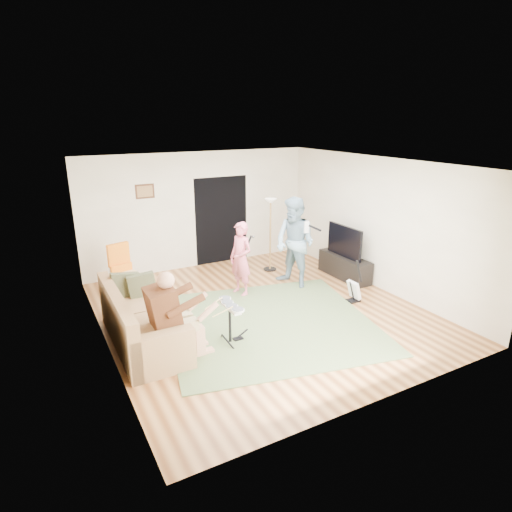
{
  "coord_description": "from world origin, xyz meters",
  "views": [
    {
      "loc": [
        -3.55,
        -6.31,
        3.46
      ],
      "look_at": [
        0.04,
        0.3,
        0.99
      ],
      "focal_mm": 30.0,
      "sensor_mm": 36.0,
      "label": 1
    }
  ],
  "objects_px": {
    "guitar_spare": "(354,290)",
    "dining_chair": "(125,279)",
    "television": "(344,241)",
    "drum_kit": "(230,325)",
    "torchiere_lamp": "(270,222)",
    "guitarist": "(295,243)",
    "sofa": "(138,327)",
    "singer": "(241,259)",
    "tv_cabinet": "(345,267)"
  },
  "relations": [
    {
      "from": "drum_kit",
      "to": "television",
      "type": "distance_m",
      "value": 3.77
    },
    {
      "from": "drum_kit",
      "to": "torchiere_lamp",
      "type": "bearing_deg",
      "value": 49.21
    },
    {
      "from": "television",
      "to": "guitar_spare",
      "type": "bearing_deg",
      "value": -119.57
    },
    {
      "from": "sofa",
      "to": "guitar_spare",
      "type": "relative_size",
      "value": 2.66
    },
    {
      "from": "sofa",
      "to": "torchiere_lamp",
      "type": "xyz_separation_m",
      "value": [
        3.58,
        1.99,
        0.86
      ]
    },
    {
      "from": "guitar_spare",
      "to": "television",
      "type": "distance_m",
      "value": 1.43
    },
    {
      "from": "dining_chair",
      "to": "television",
      "type": "height_order",
      "value": "television"
    },
    {
      "from": "guitarist",
      "to": "torchiere_lamp",
      "type": "xyz_separation_m",
      "value": [
        0.04,
        1.08,
        0.22
      ]
    },
    {
      "from": "sofa",
      "to": "dining_chair",
      "type": "relative_size",
      "value": 2.08
    },
    {
      "from": "dining_chair",
      "to": "torchiere_lamp",
      "type": "bearing_deg",
      "value": -15.02
    },
    {
      "from": "guitarist",
      "to": "singer",
      "type": "bearing_deg",
      "value": -114.11
    },
    {
      "from": "singer",
      "to": "television",
      "type": "relative_size",
      "value": 1.41
    },
    {
      "from": "guitarist",
      "to": "drum_kit",
      "type": "bearing_deg",
      "value": -73.14
    },
    {
      "from": "guitarist",
      "to": "guitar_spare",
      "type": "height_order",
      "value": "guitarist"
    },
    {
      "from": "torchiere_lamp",
      "to": "dining_chair",
      "type": "xyz_separation_m",
      "value": [
        -3.33,
        0.01,
        -0.78
      ]
    },
    {
      "from": "drum_kit",
      "to": "guitar_spare",
      "type": "distance_m",
      "value": 2.83
    },
    {
      "from": "guitarist",
      "to": "torchiere_lamp",
      "type": "relative_size",
      "value": 1.12
    },
    {
      "from": "sofa",
      "to": "singer",
      "type": "distance_m",
      "value": 2.6
    },
    {
      "from": "torchiere_lamp",
      "to": "guitarist",
      "type": "bearing_deg",
      "value": -92.24
    },
    {
      "from": "guitar_spare",
      "to": "tv_cabinet",
      "type": "height_order",
      "value": "guitar_spare"
    },
    {
      "from": "sofa",
      "to": "guitar_spare",
      "type": "height_order",
      "value": "sofa"
    },
    {
      "from": "guitar_spare",
      "to": "tv_cabinet",
      "type": "distance_m",
      "value": 1.32
    },
    {
      "from": "singer",
      "to": "guitar_spare",
      "type": "distance_m",
      "value": 2.31
    },
    {
      "from": "guitar_spare",
      "to": "dining_chair",
      "type": "distance_m",
      "value": 4.53
    },
    {
      "from": "singer",
      "to": "torchiere_lamp",
      "type": "bearing_deg",
      "value": 111.18
    },
    {
      "from": "guitarist",
      "to": "dining_chair",
      "type": "xyz_separation_m",
      "value": [
        -3.29,
        1.1,
        -0.56
      ]
    },
    {
      "from": "singer",
      "to": "torchiere_lamp",
      "type": "relative_size",
      "value": 0.88
    },
    {
      "from": "guitarist",
      "to": "tv_cabinet",
      "type": "distance_m",
      "value": 1.45
    },
    {
      "from": "singer",
      "to": "torchiere_lamp",
      "type": "height_order",
      "value": "torchiere_lamp"
    },
    {
      "from": "guitarist",
      "to": "tv_cabinet",
      "type": "relative_size",
      "value": 1.35
    },
    {
      "from": "guitar_spare",
      "to": "tv_cabinet",
      "type": "xyz_separation_m",
      "value": [
        0.69,
        1.12,
        0.01
      ]
    },
    {
      "from": "drum_kit",
      "to": "singer",
      "type": "height_order",
      "value": "singer"
    },
    {
      "from": "sofa",
      "to": "dining_chair",
      "type": "distance_m",
      "value": 2.02
    },
    {
      "from": "singer",
      "to": "television",
      "type": "xyz_separation_m",
      "value": [
        2.41,
        -0.27,
        0.1
      ]
    },
    {
      "from": "television",
      "to": "drum_kit",
      "type": "bearing_deg",
      "value": -157.62
    },
    {
      "from": "singer",
      "to": "guitar_spare",
      "type": "bearing_deg",
      "value": 35.32
    },
    {
      "from": "torchiere_lamp",
      "to": "drum_kit",
      "type": "bearing_deg",
      "value": -130.79
    },
    {
      "from": "tv_cabinet",
      "to": "drum_kit",
      "type": "bearing_deg",
      "value": -157.91
    },
    {
      "from": "guitarist",
      "to": "guitar_spare",
      "type": "relative_size",
      "value": 2.24
    },
    {
      "from": "dining_chair",
      "to": "television",
      "type": "bearing_deg",
      "value": -30.16
    },
    {
      "from": "singer",
      "to": "drum_kit",
      "type": "bearing_deg",
      "value": -48.22
    },
    {
      "from": "sofa",
      "to": "torchiere_lamp",
      "type": "distance_m",
      "value": 4.19
    },
    {
      "from": "torchiere_lamp",
      "to": "tv_cabinet",
      "type": "distance_m",
      "value": 1.95
    },
    {
      "from": "guitar_spare",
      "to": "torchiere_lamp",
      "type": "xyz_separation_m",
      "value": [
        -0.53,
        2.35,
        0.92
      ]
    },
    {
      "from": "drum_kit",
      "to": "torchiere_lamp",
      "type": "relative_size",
      "value": 0.41
    },
    {
      "from": "sofa",
      "to": "singer",
      "type": "height_order",
      "value": "singer"
    },
    {
      "from": "drum_kit",
      "to": "guitar_spare",
      "type": "bearing_deg",
      "value": 6.02
    },
    {
      "from": "singer",
      "to": "dining_chair",
      "type": "height_order",
      "value": "singer"
    },
    {
      "from": "sofa",
      "to": "guitar_spare",
      "type": "distance_m",
      "value": 4.13
    },
    {
      "from": "torchiere_lamp",
      "to": "tv_cabinet",
      "type": "relative_size",
      "value": 1.21
    }
  ]
}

